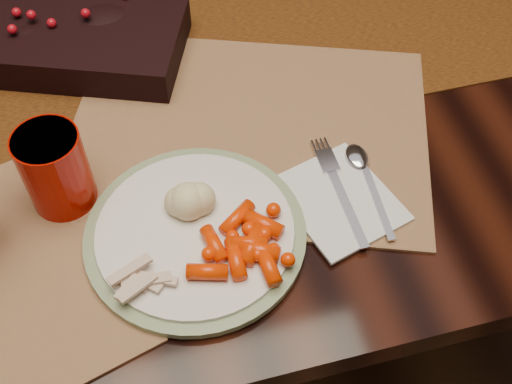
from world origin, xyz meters
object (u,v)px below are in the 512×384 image
object	(u,v)px
red_cup	(55,170)
baby_carrots	(236,243)
centerpiece	(63,35)
dinner_plate	(195,233)
dining_table	(200,211)
turkey_shreds	(141,277)
mashed_potatoes	(184,194)
napkin	(339,200)
placemat_main	(249,128)

from	to	relation	value
red_cup	baby_carrots	bearing A→B (deg)	-36.12
centerpiece	dinner_plate	xyz separation A→B (m)	(0.12, -0.38, -0.03)
dining_table	turkey_shreds	world-z (taller)	turkey_shreds
centerpiece	red_cup	bearing A→B (deg)	-95.17
centerpiece	turkey_shreds	size ratio (longest dim) A/B	4.54
dinner_plate	turkey_shreds	world-z (taller)	turkey_shreds
mashed_potatoes	napkin	bearing A→B (deg)	-9.24
baby_carrots	turkey_shreds	xyz separation A→B (m)	(-0.11, -0.02, -0.00)
baby_carrots	dinner_plate	bearing A→B (deg)	138.07
baby_carrots	mashed_potatoes	bearing A→B (deg)	121.12
dinner_plate	baby_carrots	bearing A→B (deg)	-41.93
dinner_plate	turkey_shreds	distance (m)	0.09
placemat_main	red_cup	bearing A→B (deg)	-146.45
dinner_plate	turkey_shreds	xyz separation A→B (m)	(-0.07, -0.05, 0.02)
dinner_plate	napkin	bearing A→B (deg)	2.16
centerpiece	baby_carrots	distance (m)	0.45
baby_carrots	napkin	distance (m)	0.15
baby_carrots	mashed_potatoes	world-z (taller)	mashed_potatoes
centerpiece	turkey_shreds	world-z (taller)	centerpiece
dining_table	placemat_main	size ratio (longest dim) A/B	3.69
centerpiece	napkin	size ratio (longest dim) A/B	2.40
dining_table	centerpiece	world-z (taller)	centerpiece
dining_table	napkin	bearing A→B (deg)	-64.61
placemat_main	baby_carrots	distance (m)	0.21
turkey_shreds	placemat_main	bearing A→B (deg)	50.00
dinner_plate	red_cup	distance (m)	0.18
mashed_potatoes	napkin	distance (m)	0.19
napkin	baby_carrots	bearing A→B (deg)	-179.08
placemat_main	mashed_potatoes	world-z (taller)	mashed_potatoes
dining_table	red_cup	distance (m)	0.52
red_cup	napkin	bearing A→B (deg)	-15.68
placemat_main	red_cup	xyz separation A→B (m)	(-0.25, -0.06, 0.06)
dining_table	mashed_potatoes	world-z (taller)	mashed_potatoes
dining_table	dinner_plate	bearing A→B (deg)	-97.56
dinner_plate	placemat_main	bearing A→B (deg)	56.16
turkey_shreds	centerpiece	bearing A→B (deg)	96.70
mashed_potatoes	turkey_shreds	distance (m)	0.11
placemat_main	red_cup	size ratio (longest dim) A/B	4.47
mashed_potatoes	red_cup	xyz separation A→B (m)	(-0.14, 0.06, 0.02)
baby_carrots	napkin	world-z (taller)	baby_carrots
red_cup	dining_table	bearing A→B (deg)	48.10
centerpiece	mashed_potatoes	bearing A→B (deg)	-70.78
baby_carrots	mashed_potatoes	xyz separation A→B (m)	(-0.05, 0.08, 0.01)
dining_table	mashed_potatoes	xyz separation A→B (m)	(-0.04, -0.27, 0.42)
centerpiece	dinner_plate	size ratio (longest dim) A/B	1.30
centerpiece	placemat_main	bearing A→B (deg)	-43.84
mashed_potatoes	turkey_shreds	world-z (taller)	mashed_potatoes
dining_table	centerpiece	size ratio (longest dim) A/B	5.17
baby_carrots	dining_table	bearing A→B (deg)	90.19
dining_table	napkin	xyz separation A→B (m)	(0.14, -0.30, 0.38)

